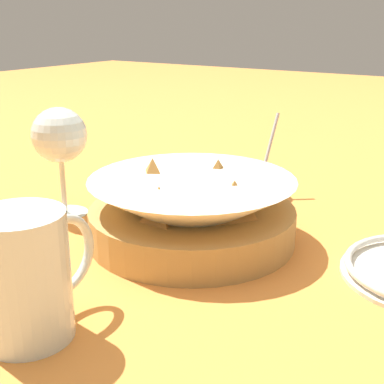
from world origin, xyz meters
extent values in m
plane|color=orange|center=(0.00, 0.00, 0.00)|extent=(4.00, 4.00, 0.00)
cylinder|color=#B2894C|center=(-0.04, 0.04, 0.02)|extent=(0.25, 0.25, 0.04)
cone|color=#EDE5C6|center=(-0.04, 0.04, 0.04)|extent=(0.25, 0.25, 0.08)
cylinder|color=#3D842D|center=(-0.04, 0.04, 0.02)|extent=(0.19, 0.19, 0.01)
pyramid|color=#B77A38|center=(0.02, 0.04, 0.06)|extent=(0.07, 0.07, 0.06)
pyramid|color=#B77A38|center=(-0.04, 0.09, 0.06)|extent=(0.07, 0.08, 0.07)
pyramid|color=#B77A38|center=(-0.09, 0.05, 0.06)|extent=(0.07, 0.07, 0.05)
pyramid|color=#B77A38|center=(-0.03, -0.02, 0.06)|extent=(0.08, 0.06, 0.06)
cylinder|color=#B7B7BC|center=(0.16, 0.04, 0.02)|extent=(0.06, 0.06, 0.03)
cylinder|color=#CC4C14|center=(0.16, 0.04, 0.02)|extent=(0.05, 0.05, 0.02)
cylinder|color=#B7B7BC|center=(0.17, 0.04, 0.07)|extent=(0.06, 0.01, 0.11)
cylinder|color=silver|center=(-0.06, 0.24, 0.00)|extent=(0.06, 0.06, 0.00)
cylinder|color=silver|center=(-0.06, 0.24, 0.04)|extent=(0.01, 0.01, 0.08)
sphere|color=silver|center=(-0.06, 0.24, 0.11)|extent=(0.07, 0.07, 0.07)
sphere|color=#DBD17A|center=(-0.06, 0.24, 0.10)|extent=(0.05, 0.05, 0.05)
cylinder|color=silver|center=(-0.29, 0.04, 0.06)|extent=(0.08, 0.08, 0.11)
cylinder|color=gold|center=(-0.29, 0.04, 0.04)|extent=(0.06, 0.06, 0.08)
torus|color=silver|center=(-0.25, 0.04, 0.06)|extent=(0.08, 0.01, 0.08)
camera|label=1|loc=(-0.55, -0.30, 0.26)|focal=50.00mm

